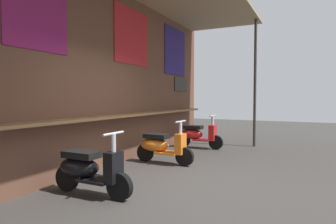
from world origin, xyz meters
TOP-DOWN VIEW (x-y plane):
  - ground_plane at (0.00, 0.00)m, footprint 29.84×29.84m
  - market_stall_facade at (0.01, 1.85)m, footprint 10.66×2.62m
  - scooter_black at (-1.16, 1.08)m, footprint 0.46×1.40m
  - scooter_orange at (1.22, 1.08)m, footprint 0.46×1.40m
  - scooter_red at (3.46, 1.08)m, footprint 0.46×1.40m

SIDE VIEW (x-z plane):
  - ground_plane at x=0.00m, z-range 0.00..0.00m
  - scooter_black at x=-1.16m, z-range -0.10..0.87m
  - scooter_orange at x=1.22m, z-range -0.10..0.87m
  - scooter_red at x=3.46m, z-range -0.10..0.87m
  - market_stall_facade at x=0.01m, z-range 0.22..4.10m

